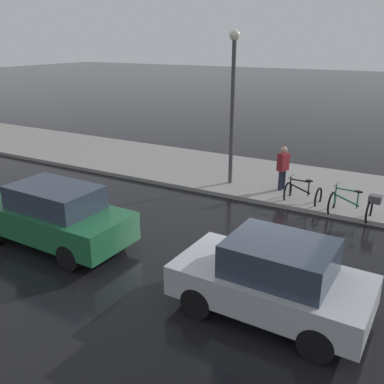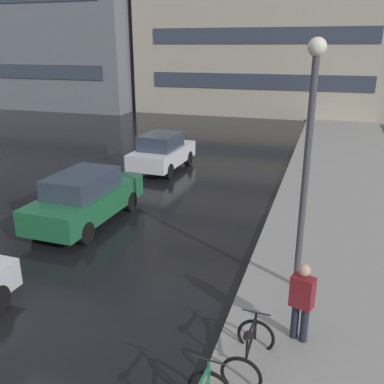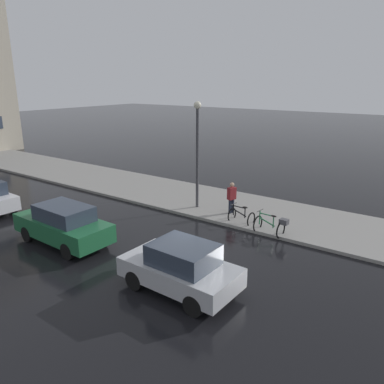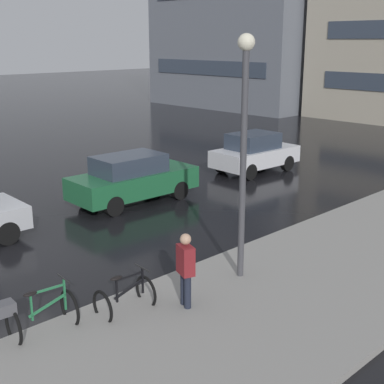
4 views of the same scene
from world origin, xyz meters
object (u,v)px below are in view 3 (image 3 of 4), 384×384
Objects in this scene: car_silver at (181,267)px; car_green at (63,224)px; bicycle_second at (241,216)px; pedestrian at (232,197)px; bicycle_nearest at (272,225)px; streetlamp at (197,144)px.

car_green is at bearing 88.83° from car_silver.
bicycle_second is 6.21m from car_silver.
pedestrian is at bearing 51.85° from bicycle_second.
car_silver is at bearing -169.59° from bicycle_second.
car_silver is (-6.10, -1.12, 0.42)m from bicycle_second.
bicycle_nearest is at bearing -114.29° from pedestrian.
car_silver is 8.14m from streetlamp.
streetlamp reaches higher than pedestrian.
car_silver is at bearing -91.17° from car_green.
bicycle_nearest is 0.38× the size of car_silver.
bicycle_second is 1.32m from pedestrian.
bicycle_nearest is at bearing -102.38° from streetlamp.
bicycle_second is (0.45, 1.69, -0.11)m from bicycle_nearest.
bicycle_second is 0.67× the size of pedestrian.
car_green is (0.12, 5.95, 0.03)m from car_silver.
bicycle_second is at bearing -128.15° from pedestrian.
streetlamp is (6.52, -2.01, 2.55)m from car_green.
car_green reaches higher than car_silver.
car_silver reaches higher than bicycle_second.
car_green is 7.76m from pedestrian.
bicycle_nearest is 1.30× the size of bicycle_second.
car_green is (-5.53, 6.52, 0.34)m from bicycle_nearest.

